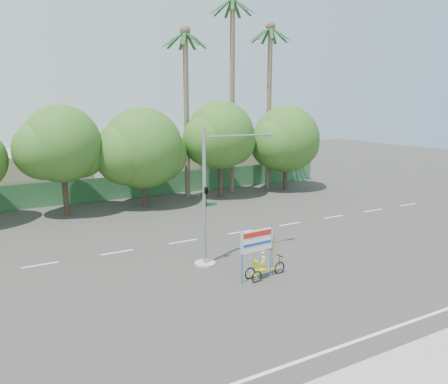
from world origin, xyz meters
TOP-DOWN VIEW (x-y plane):
  - ground at (0.00, 0.00)m, footprint 120.00×120.00m
  - sidewalk_near at (0.00, -7.50)m, footprint 50.00×2.40m
  - fence at (0.00, 21.50)m, footprint 38.00×0.08m
  - building_left at (-10.00, 26.00)m, footprint 12.00×8.00m
  - building_right at (8.00, 26.00)m, footprint 14.00×8.00m
  - tree_left at (-7.05, 18.00)m, footprint 6.66×5.60m
  - tree_center at (-1.05, 18.00)m, footprint 7.62×6.40m
  - tree_right at (5.95, 18.00)m, footprint 6.90×5.80m
  - tree_far_right at (12.95, 18.00)m, footprint 7.38×6.20m
  - palm_tall at (8.00, 19.50)m, footprint 3.73×3.79m
  - palm_mid at (12.00, 19.50)m, footprint 3.73×3.79m
  - palm_short at (3.50, 19.50)m, footprint 3.73×3.79m
  - traffic_signal at (-2.20, 3.98)m, footprint 4.72×1.10m
  - trike_billboard at (-1.01, 1.07)m, footprint 2.61×0.64m

SIDE VIEW (x-z plane):
  - ground at x=0.00m, z-range 0.00..0.00m
  - sidewalk_near at x=0.00m, z-range 0.00..0.12m
  - fence at x=0.00m, z-range 0.00..2.00m
  - trike_billboard at x=-1.01m, z-range -0.25..2.31m
  - building_right at x=8.00m, z-range 0.00..3.60m
  - building_left at x=-10.00m, z-range 0.00..4.00m
  - traffic_signal at x=-2.20m, z-range -0.58..6.42m
  - tree_center at x=-1.05m, z-range 0.54..8.39m
  - tree_far_right at x=12.95m, z-range 0.68..8.61m
  - tree_left at x=-7.05m, z-range 1.02..9.09m
  - tree_right at x=5.95m, z-range 1.06..9.42m
  - palm_short at x=3.50m, z-range 1.64..16.09m
  - palm_mid at x=12.00m, z-range 1.67..17.12m
  - palm_tall at x=8.00m, z-range 1.74..19.19m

